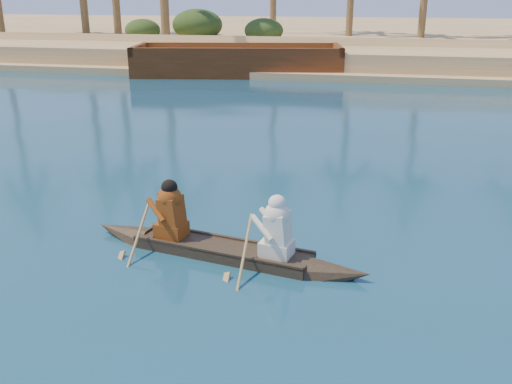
# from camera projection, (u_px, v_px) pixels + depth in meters

# --- Properties ---
(ground) EXTENTS (160.00, 160.00, 0.00)m
(ground) POSITION_uv_depth(u_px,v_px,m) (353.00, 311.00, 8.05)
(ground) COLOR #0B264A
(ground) RESTS_ON ground
(sandy_embankment) EXTENTS (150.00, 51.00, 1.50)m
(sandy_embankment) POSITION_uv_depth(u_px,v_px,m) (388.00, 38.00, 51.05)
(sandy_embankment) COLOR #DBB57B
(sandy_embankment) RESTS_ON ground
(shrub_cluster) EXTENTS (100.00, 6.00, 2.40)m
(shrub_cluster) POSITION_uv_depth(u_px,v_px,m) (386.00, 44.00, 36.66)
(shrub_cluster) COLOR #234017
(shrub_cluster) RESTS_ON ground
(canoe) EXTENTS (5.16, 1.60, 1.41)m
(canoe) POSITION_uv_depth(u_px,v_px,m) (222.00, 241.00, 9.68)
(canoe) COLOR #372D1E
(canoe) RESTS_ON ground
(barge_mid) EXTENTS (11.75, 5.85, 1.87)m
(barge_mid) POSITION_uv_depth(u_px,v_px,m) (238.00, 63.00, 31.31)
(barge_mid) COLOR maroon
(barge_mid) RESTS_ON ground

